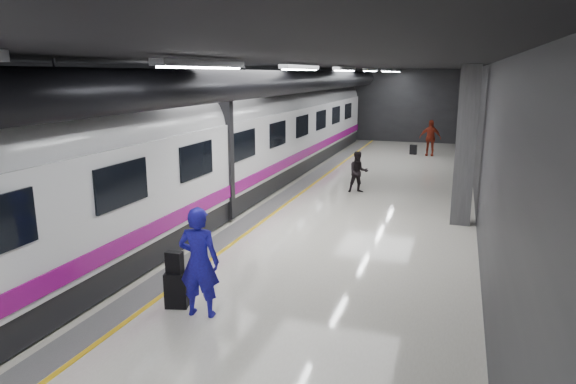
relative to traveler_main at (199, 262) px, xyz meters
The scene contains 9 objects.
ground 5.70m from the traveler_main, 91.66° to the left, with size 40.00×40.00×0.00m, color white.
platform_hall 7.04m from the traveler_main, 93.92° to the left, with size 10.02×40.02×4.51m.
train 6.64m from the traveler_main, 121.32° to the left, with size 3.05×38.00×4.05m.
traveler_main is the anchor object (origin of this frame).
suitcase_main 0.90m from the traveler_main, 165.96° to the left, with size 0.41×0.26×0.67m, color black.
shoulder_bag 0.63m from the traveler_main, 165.37° to the left, with size 0.30×0.16×0.40m, color black.
traveler_far_a 10.60m from the traveler_main, 85.62° to the left, with size 0.73×0.57×1.51m, color black.
traveler_far_b 20.46m from the traveler_main, 82.27° to the left, with size 1.10×0.46×1.88m, color maroon.
suitcase_far 20.55m from the traveler_main, 84.67° to the left, with size 0.35×0.23×0.52m, color black.
Camera 1 is at (4.36, -13.19, 4.26)m, focal length 32.00 mm.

